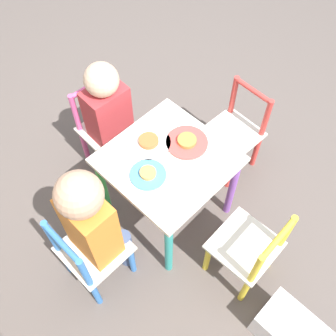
# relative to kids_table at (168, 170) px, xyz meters

# --- Properties ---
(ground_plane) EXTENTS (6.00, 6.00, 0.00)m
(ground_plane) POSITION_rel_kids_table_xyz_m (0.00, 0.00, -0.39)
(ground_plane) COLOR #5B514C
(kids_table) EXTENTS (0.50, 0.50, 0.47)m
(kids_table) POSITION_rel_kids_table_xyz_m (0.00, 0.00, 0.00)
(kids_table) COLOR silver
(kids_table) RESTS_ON ground_plane
(chair_blue) EXTENTS (0.26, 0.26, 0.51)m
(chair_blue) POSITION_rel_kids_table_xyz_m (0.00, 0.47, -0.14)
(chair_blue) COLOR silver
(chair_blue) RESTS_ON ground_plane
(chair_pink) EXTENTS (0.27, 0.27, 0.51)m
(chair_pink) POSITION_rel_kids_table_xyz_m (0.47, -0.02, -0.14)
(chair_pink) COLOR silver
(chair_pink) RESTS_ON ground_plane
(chair_red) EXTENTS (0.27, 0.27, 0.51)m
(chair_red) POSITION_rel_kids_table_xyz_m (-0.02, -0.47, -0.14)
(chair_red) COLOR silver
(chair_red) RESTS_ON ground_plane
(chair_yellow) EXTENTS (0.27, 0.27, 0.51)m
(chair_yellow) POSITION_rel_kids_table_xyz_m (-0.47, -0.01, -0.14)
(chair_yellow) COLOR silver
(chair_yellow) RESTS_ON ground_plane
(child_back) EXTENTS (0.20, 0.22, 0.78)m
(child_back) POSITION_rel_kids_table_xyz_m (0.00, 0.41, 0.09)
(child_back) COLOR #4C608E
(child_back) RESTS_ON ground_plane
(child_right) EXTENTS (0.22, 0.21, 0.71)m
(child_right) POSITION_rel_kids_table_xyz_m (0.41, -0.02, 0.04)
(child_right) COLOR #7A6B5B
(child_right) RESTS_ON ground_plane
(plate_back) EXTENTS (0.15, 0.15, 0.03)m
(plate_back) POSITION_rel_kids_table_xyz_m (0.00, 0.12, 0.09)
(plate_back) COLOR #4C9EE0
(plate_back) RESTS_ON kids_table
(plate_right) EXTENTS (0.19, 0.19, 0.03)m
(plate_right) POSITION_rel_kids_table_xyz_m (0.12, 0.00, 0.09)
(plate_right) COLOR white
(plate_right) RESTS_ON kids_table
(plate_front) EXTENTS (0.19, 0.19, 0.03)m
(plate_front) POSITION_rel_kids_table_xyz_m (-0.00, -0.12, 0.09)
(plate_front) COLOR #E54C47
(plate_front) RESTS_ON kids_table
(storage_bin) EXTENTS (0.32, 0.18, 0.18)m
(storage_bin) POSITION_rel_kids_table_xyz_m (-0.82, 0.08, -0.30)
(storage_bin) COLOR silver
(storage_bin) RESTS_ON ground_plane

